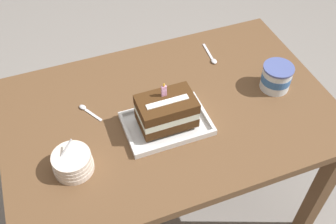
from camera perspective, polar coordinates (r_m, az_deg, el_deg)
ground_plane at (r=2.06m, az=0.15°, el=-13.69°), size 8.00×8.00×0.00m
dining_table at (r=1.53m, az=0.19°, el=-2.21°), size 1.22×0.80×0.74m
foil_tray at (r=1.40m, az=-0.21°, el=-1.79°), size 0.30×0.20×0.02m
birthday_cake at (r=1.35m, az=-0.22°, el=0.16°), size 0.20×0.13×0.16m
bowl_stack at (r=1.30m, az=-13.69°, el=-7.13°), size 0.13×0.13×0.12m
ice_cream_tub at (r=1.56m, az=15.47°, el=4.90°), size 0.12×0.12×0.10m
serving_spoon_near_tray at (r=1.49m, az=-11.87°, el=0.37°), size 0.07×0.11×0.01m
serving_spoon_by_bowls at (r=1.68m, az=6.45°, el=7.73°), size 0.03×0.14×0.01m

